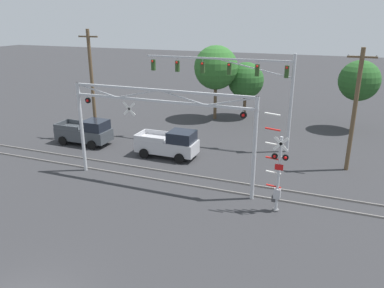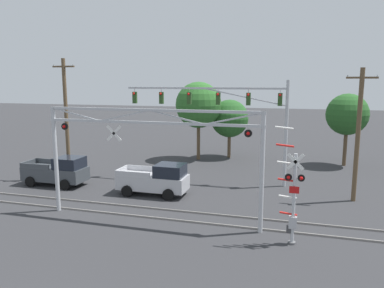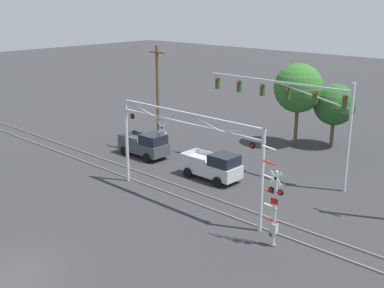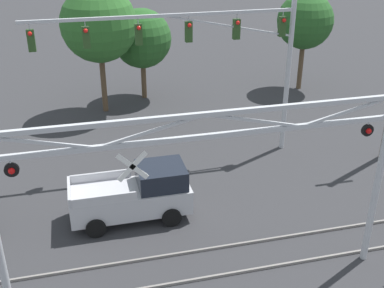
# 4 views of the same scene
# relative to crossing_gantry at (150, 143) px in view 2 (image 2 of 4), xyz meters

# --- Properties ---
(rail_track_near) EXTENTS (80.00, 0.08, 0.10)m
(rail_track_near) POSITION_rel_crossing_gantry_xyz_m (0.02, 0.28, -4.23)
(rail_track_near) COLOR gray
(rail_track_near) RESTS_ON ground_plane
(rail_track_far) EXTENTS (80.00, 0.08, 0.10)m
(rail_track_far) POSITION_rel_crossing_gantry_xyz_m (0.02, 1.72, -4.23)
(rail_track_far) COLOR gray
(rail_track_far) RESTS_ON ground_plane
(crossing_gantry) EXTENTS (11.91, 0.27, 6.07)m
(crossing_gantry) POSITION_rel_crossing_gantry_xyz_m (0.00, 0.00, 0.00)
(crossing_gantry) COLOR #B7BABF
(crossing_gantry) RESTS_ON ground_plane
(crossing_signal_mast) EXTENTS (1.40, 0.35, 5.50)m
(crossing_signal_mast) POSITION_rel_crossing_gantry_xyz_m (7.35, -0.96, -2.16)
(crossing_signal_mast) COLOR #B7BABF
(crossing_signal_mast) RESTS_ON ground_plane
(traffic_signal_span) EXTENTS (12.16, 0.39, 7.56)m
(traffic_signal_span) POSITION_rel_crossing_gantry_xyz_m (2.98, 8.91, 1.20)
(traffic_signal_span) COLOR #B7BABF
(traffic_signal_span) RESTS_ON ground_plane
(pickup_truck_lead) EXTENTS (4.63, 2.13, 2.12)m
(pickup_truck_lead) POSITION_rel_crossing_gantry_xyz_m (-1.46, 4.47, -3.24)
(pickup_truck_lead) COLOR #B7B7BC
(pickup_truck_lead) RESTS_ON ground_plane
(pickup_truck_following) EXTENTS (4.59, 2.13, 2.12)m
(pickup_truck_following) POSITION_rel_crossing_gantry_xyz_m (-9.15, 4.68, -3.24)
(pickup_truck_following) COLOR #3D4247
(pickup_truck_following) RESTS_ON ground_plane
(utility_pole_left) EXTENTS (1.80, 0.28, 9.15)m
(utility_pole_left) POSITION_rel_crossing_gantry_xyz_m (-9.48, 6.54, 0.45)
(utility_pole_left) COLOR brown
(utility_pole_left) RESTS_ON ground_plane
(utility_pole_right) EXTENTS (1.80, 0.28, 8.29)m
(utility_pole_right) POSITION_rel_crossing_gantry_xyz_m (11.02, 6.67, 0.01)
(utility_pole_right) COLOR brown
(utility_pole_right) RESTS_ON ground_plane
(background_tree_beyond_span) EXTENTS (4.36, 4.36, 7.43)m
(background_tree_beyond_span) POSITION_rel_crossing_gantry_xyz_m (-1.71, 16.27, 0.96)
(background_tree_beyond_span) COLOR brown
(background_tree_beyond_span) RESTS_ON ground_plane
(background_tree_far_left_verge) EXTENTS (3.68, 3.68, 5.71)m
(background_tree_far_left_verge) POSITION_rel_crossing_gantry_xyz_m (0.96, 18.04, -0.42)
(background_tree_far_left_verge) COLOR brown
(background_tree_far_left_verge) RESTS_ON ground_plane
(background_tree_far_right_verge) EXTENTS (3.65, 3.65, 6.43)m
(background_tree_far_right_verge) POSITION_rel_crossing_gantry_xyz_m (11.55, 17.23, 0.31)
(background_tree_far_right_verge) COLOR brown
(background_tree_far_right_verge) RESTS_ON ground_plane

